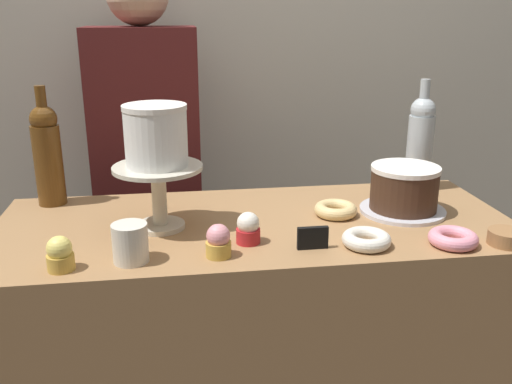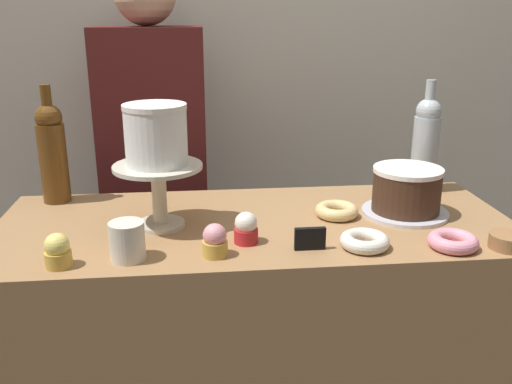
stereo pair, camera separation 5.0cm
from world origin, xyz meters
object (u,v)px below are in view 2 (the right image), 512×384
donut_sugar (365,241)px  cupcake_vanilla (246,228)px  cupcake_lemon (58,251)px  price_sign_chalkboard (310,239)px  cupcake_strawberry (215,241)px  barista_figure (156,190)px  wine_bottle_clear (426,143)px  donut_pink (453,241)px  donut_glazed (337,211)px  cake_stand_pedestal (159,185)px  wine_bottle_amber (52,151)px  chocolate_round_cake (407,189)px  white_layer_cake (156,135)px  cookie_stack (508,241)px  coffee_cup_ceramic (127,241)px

donut_sugar → cupcake_vanilla: bearing=167.7°
cupcake_lemon → donut_sugar: bearing=2.3°
donut_sugar → price_sign_chalkboard: (-0.12, 0.00, 0.01)m
donut_sugar → cupcake_strawberry: bearing=-178.7°
donut_sugar → barista_figure: (-0.52, 0.79, -0.12)m
wine_bottle_clear → donut_pink: (-0.09, -0.42, -0.13)m
donut_glazed → cake_stand_pedestal: bearing=-177.0°
wine_bottle_amber → donut_glazed: 0.79m
chocolate_round_cake → price_sign_chalkboard: chocolate_round_cake is taller
white_layer_cake → donut_pink: white_layer_cake is taller
cupcake_vanilla → chocolate_round_cake: bearing=18.5°
cake_stand_pedestal → cookie_stack: 0.82m
cupcake_vanilla → cookie_stack: size_ratio=0.88×
donut_sugar → donut_pink: size_ratio=1.00×
wine_bottle_clear → price_sign_chalkboard: size_ratio=4.65×
chocolate_round_cake → cookie_stack: size_ratio=2.13×
wine_bottle_clear → cookie_stack: (0.03, -0.43, -0.13)m
cookie_stack → price_sign_chalkboard: 0.45m
cupcake_lemon → cookie_stack: cupcake_lemon is taller
chocolate_round_cake → donut_pink: 0.23m
cupcake_vanilla → coffee_cup_ceramic: 0.27m
cake_stand_pedestal → donut_pink: 0.70m
cupcake_lemon → cupcake_vanilla: 0.41m
wine_bottle_amber → barista_figure: 0.51m
donut_glazed → donut_sugar: size_ratio=1.00×
donut_glazed → cupcake_lemon: bearing=-160.5°
wine_bottle_amber → cupcake_vanilla: size_ratio=4.38×
wine_bottle_clear → cupcake_lemon: (-0.96, -0.43, -0.11)m
wine_bottle_clear → donut_sugar: wine_bottle_clear is taller
cake_stand_pedestal → donut_pink: (0.66, -0.20, -0.09)m
cake_stand_pedestal → cupcake_strawberry: 0.24m
price_sign_chalkboard → chocolate_round_cake: bearing=34.1°
wine_bottle_amber → price_sign_chalkboard: size_ratio=4.65×
cupcake_lemon → cupcake_strawberry: size_ratio=1.00×
chocolate_round_cake → donut_sugar: bearing=-129.9°
donut_glazed → donut_sugar: bearing=-86.1°
donut_glazed → barista_figure: barista_figure is taller
wine_bottle_clear → cookie_stack: size_ratio=3.87×
cookie_stack → white_layer_cake: bearing=164.6°
wine_bottle_amber → wine_bottle_clear: (1.06, -0.01, 0.00)m
price_sign_chalkboard → cupcake_lemon: bearing=-176.8°
wine_bottle_amber → chocolate_round_cake: bearing=-12.4°
coffee_cup_ceramic → wine_bottle_clear: bearing=26.3°
white_layer_cake → donut_sugar: white_layer_cake is taller
white_layer_cake → cookie_stack: 0.84m
white_layer_cake → cupcake_vanilla: bearing=-31.2°
donut_pink → cookie_stack: 0.12m
white_layer_cake → donut_glazed: 0.50m
cupcake_vanilla → donut_sugar: (0.26, -0.06, -0.02)m
coffee_cup_ceramic → cupcake_lemon: bearing=-171.6°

